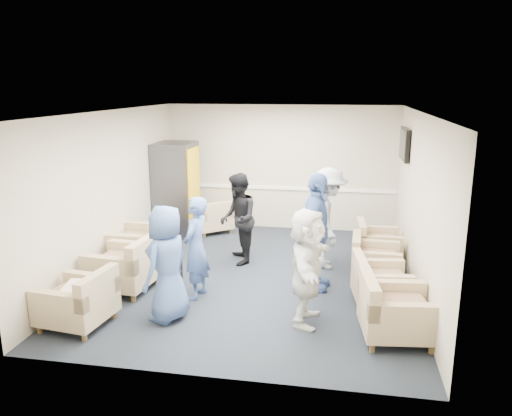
% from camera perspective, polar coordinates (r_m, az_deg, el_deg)
% --- Properties ---
extents(floor, '(6.00, 6.00, 0.00)m').
position_cam_1_polar(floor, '(8.39, 0.06, -7.81)').
color(floor, black).
rests_on(floor, ground).
extents(ceiling, '(6.00, 6.00, 0.00)m').
position_cam_1_polar(ceiling, '(7.81, 0.06, 10.93)').
color(ceiling, white).
rests_on(ceiling, back_wall).
extents(back_wall, '(5.00, 0.02, 2.70)m').
position_cam_1_polar(back_wall, '(10.91, 2.79, 4.62)').
color(back_wall, beige).
rests_on(back_wall, floor).
extents(front_wall, '(5.00, 0.02, 2.70)m').
position_cam_1_polar(front_wall, '(5.18, -5.72, -5.97)').
color(front_wall, beige).
rests_on(front_wall, floor).
extents(left_wall, '(0.02, 6.00, 2.70)m').
position_cam_1_polar(left_wall, '(8.77, -16.26, 1.80)').
color(left_wall, beige).
rests_on(left_wall, floor).
extents(right_wall, '(0.02, 6.00, 2.70)m').
position_cam_1_polar(right_wall, '(7.96, 18.07, 0.48)').
color(right_wall, beige).
rests_on(right_wall, floor).
extents(chair_rail, '(4.98, 0.04, 0.06)m').
position_cam_1_polar(chair_rail, '(10.97, 2.75, 2.29)').
color(chair_rail, white).
rests_on(chair_rail, back_wall).
extents(tv, '(0.10, 1.00, 0.58)m').
position_cam_1_polar(tv, '(9.60, 16.59, 7.00)').
color(tv, black).
rests_on(tv, right_wall).
extents(armchair_left_near, '(0.92, 0.92, 0.66)m').
position_cam_1_polar(armchair_left_near, '(7.03, -19.45, -10.18)').
color(armchair_left_near, tan).
rests_on(armchair_left_near, floor).
extents(armchair_left_mid, '(0.99, 0.99, 0.72)m').
position_cam_1_polar(armchair_left_mid, '(7.99, -14.57, -6.66)').
color(armchair_left_mid, tan).
rests_on(armchair_left_mid, floor).
extents(armchair_left_far, '(0.97, 0.97, 0.76)m').
position_cam_1_polar(armchair_left_far, '(8.91, -12.58, -4.27)').
color(armchair_left_far, tan).
rests_on(armchair_left_far, floor).
extents(armchair_right_near, '(0.96, 0.96, 0.69)m').
position_cam_1_polar(armchair_right_near, '(6.56, 15.28, -11.50)').
color(armchair_right_near, tan).
rests_on(armchair_right_near, floor).
extents(armchair_right_midnear, '(0.87, 0.87, 0.62)m').
position_cam_1_polar(armchair_right_midnear, '(7.49, 13.72, -8.41)').
color(armchair_right_midnear, tan).
rests_on(armchair_right_midnear, floor).
extents(armchair_right_midfar, '(0.80, 0.80, 0.62)m').
position_cam_1_polar(armchair_right_midfar, '(8.40, 13.14, -5.91)').
color(armchair_right_midfar, tan).
rests_on(armchair_right_midfar, floor).
extents(armchair_right_far, '(0.80, 0.80, 0.61)m').
position_cam_1_polar(armchair_right_far, '(9.27, 13.50, -4.08)').
color(armchair_right_far, tan).
rests_on(armchair_right_far, floor).
extents(armchair_corner, '(1.06, 1.06, 0.60)m').
position_cam_1_polar(armchair_corner, '(10.77, -4.98, -1.24)').
color(armchair_corner, tan).
rests_on(armchair_corner, floor).
extents(vending_machine, '(0.79, 0.92, 1.95)m').
position_cam_1_polar(vending_machine, '(10.64, -9.08, 2.18)').
color(vending_machine, '#45454C').
rests_on(vending_machine, floor).
extents(backpack, '(0.31, 0.24, 0.49)m').
position_cam_1_polar(backpack, '(8.28, -9.60, -6.44)').
color(backpack, black).
rests_on(backpack, floor).
extents(pillow, '(0.44, 0.54, 0.14)m').
position_cam_1_polar(pillow, '(6.98, -19.59, -8.83)').
color(pillow, white).
rests_on(pillow, armchair_left_near).
extents(person_front_left, '(0.71, 0.89, 1.59)m').
position_cam_1_polar(person_front_left, '(6.78, -10.14, -6.27)').
color(person_front_left, '#415D9D').
rests_on(person_front_left, floor).
extents(person_mid_left, '(0.44, 0.61, 1.54)m').
position_cam_1_polar(person_mid_left, '(7.41, -6.89, -4.56)').
color(person_mid_left, '#415D9D').
rests_on(person_mid_left, floor).
extents(person_back_left, '(0.82, 0.93, 1.62)m').
position_cam_1_polar(person_back_left, '(8.78, -2.06, -1.25)').
color(person_back_left, black).
rests_on(person_back_left, floor).
extents(person_back_right, '(0.81, 1.22, 1.75)m').
position_cam_1_polar(person_back_right, '(8.65, 8.18, -1.17)').
color(person_back_right, beige).
rests_on(person_back_right, floor).
extents(person_mid_right, '(0.61, 1.13, 1.83)m').
position_cam_1_polar(person_mid_right, '(7.68, 6.87, -2.75)').
color(person_mid_right, '#415D9D').
rests_on(person_mid_right, floor).
extents(person_front_right, '(0.54, 1.48, 1.58)m').
position_cam_1_polar(person_front_right, '(6.61, 5.85, -6.70)').
color(person_front_right, white).
rests_on(person_front_right, floor).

